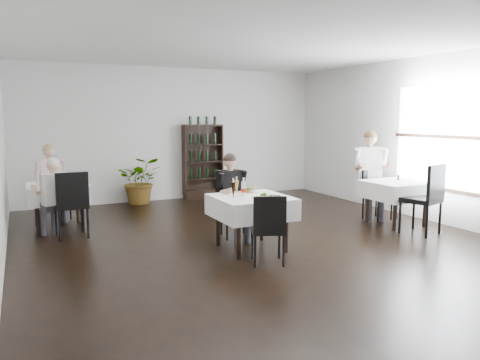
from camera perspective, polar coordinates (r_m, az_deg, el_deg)
name	(u,v)px	position (r m, az deg, el deg)	size (l,w,h in m)	color
room_shell	(270,145)	(6.70, 3.70, 4.34)	(9.00, 9.00, 9.00)	black
window_right	(445,140)	(8.92, 23.72, 4.53)	(0.06, 2.30, 1.85)	white
wine_shelf	(203,162)	(10.92, -4.55, 2.18)	(0.90, 0.28, 1.75)	black
main_table	(251,207)	(6.67, 1.38, -3.27)	(1.03, 1.03, 0.77)	black
left_table	(58,193)	(8.47, -21.31, -1.46)	(0.98, 0.98, 0.77)	black
right_table	(396,190)	(8.65, 18.51, -1.16)	(0.98, 0.98, 0.77)	black
potted_tree	(141,180)	(10.42, -12.02, -0.06)	(0.93, 0.81, 1.03)	#2A5E20
main_chair_far	(234,202)	(7.46, -0.70, -2.73)	(0.50, 0.50, 0.95)	black
main_chair_near	(269,225)	(6.00, 3.50, -5.52)	(0.54, 0.54, 0.91)	black
left_chair_far	(63,194)	(9.05, -20.76, -1.66)	(0.52, 0.52, 0.87)	black
left_chair_near	(72,200)	(7.74, -19.84, -2.35)	(0.50, 0.51, 1.06)	black
right_chair_far	(375,191)	(9.07, 16.08, -1.31)	(0.47, 0.47, 0.91)	black
right_chair_near	(427,195)	(8.08, 21.82, -1.65)	(0.66, 0.66, 1.15)	black
diner_main	(232,191)	(7.12, -0.94, -1.29)	(0.55, 0.57, 1.34)	#414048
diner_left_far	(51,177)	(9.09, -22.00, 0.36)	(0.60, 0.64, 1.41)	#414048
diner_left_near	(53,191)	(7.84, -21.86, -1.30)	(0.53, 0.57, 1.28)	#414048
diner_right_far	(370,168)	(9.04, 15.61, 1.47)	(0.73, 0.77, 1.65)	#414048
plate_far	(247,192)	(6.92, 0.86, -1.48)	(0.25, 0.25, 0.08)	white
plate_near	(262,198)	(6.44, 2.76, -2.17)	(0.31, 0.31, 0.08)	white
pilsner_dark	(233,190)	(6.41, -0.82, -1.29)	(0.07, 0.07, 0.29)	black
pilsner_lager	(237,188)	(6.68, -0.42, -0.97)	(0.07, 0.07, 0.28)	gold
coke_bottle	(244,189)	(6.59, 0.44, -1.13)	(0.07, 0.07, 0.28)	silver
napkin_cutlery	(274,196)	(6.65, 4.17, -1.97)	(0.22, 0.22, 0.02)	black
pepper_mill	(398,177)	(8.82, 18.73, 0.30)	(0.04, 0.04, 0.10)	black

